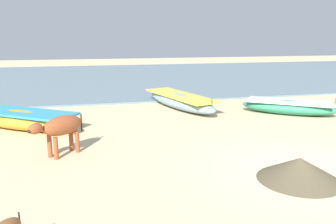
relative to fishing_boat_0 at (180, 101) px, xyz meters
The scene contains 7 objects.
ground 7.28m from the fishing_boat_0, 82.89° to the right, with size 80.00×80.00×0.00m, color beige.
sea_water 11.38m from the fishing_boat_0, 85.46° to the left, with size 60.00×20.00×0.08m, color slate.
fishing_boat_0 is the anchor object (origin of this frame).
fishing_boat_1 6.11m from the fishing_boat_0, 161.92° to the right, with size 4.14×3.45×0.78m.
fishing_boat_4 4.23m from the fishing_boat_0, 28.84° to the right, with size 3.41×2.91×0.72m.
cow_adult_rust 6.56m from the fishing_boat_0, 132.06° to the right, with size 1.33×1.20×1.00m.
debris_pile_0 7.59m from the fishing_boat_0, 86.74° to the right, with size 1.70×1.70×0.48m, color brown.
Camera 1 is at (-4.64, -6.15, 2.90)m, focal length 36.71 mm.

